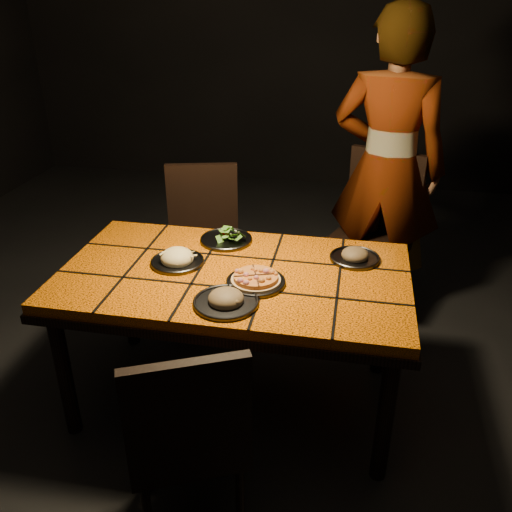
% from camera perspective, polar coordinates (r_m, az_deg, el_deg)
% --- Properties ---
extents(room_shell, '(6.04, 7.04, 3.08)m').
position_cam_1_polar(room_shell, '(2.24, -2.70, 15.47)').
color(room_shell, black).
rests_on(room_shell, ground).
extents(dining_table, '(1.62, 0.92, 0.75)m').
position_cam_1_polar(dining_table, '(2.54, -2.30, -3.20)').
color(dining_table, orange).
rests_on(dining_table, ground).
extents(chair_near, '(0.55, 0.55, 0.91)m').
position_cam_1_polar(chair_near, '(2.02, -7.21, -18.10)').
color(chair_near, black).
rests_on(chair_near, ground).
extents(chair_far_left, '(0.53, 0.53, 0.97)m').
position_cam_1_polar(chair_far_left, '(3.36, -5.58, 2.33)').
color(chair_far_left, black).
rests_on(chair_far_left, ground).
extents(chair_far_right, '(0.61, 0.61, 1.04)m').
position_cam_1_polar(chair_far_right, '(3.44, 12.41, 3.20)').
color(chair_far_right, black).
rests_on(chair_far_right, ground).
extents(diner, '(0.76, 0.58, 1.88)m').
position_cam_1_polar(diner, '(3.38, 13.65, 8.88)').
color(diner, brown).
rests_on(diner, ground).
extents(plate_pizza, '(0.28, 0.28, 0.04)m').
position_cam_1_polar(plate_pizza, '(2.39, -0.02, -2.59)').
color(plate_pizza, '#3B3C41').
rests_on(plate_pizza, dining_table).
extents(plate_pasta, '(0.25, 0.25, 0.08)m').
position_cam_1_polar(plate_pasta, '(2.58, -8.29, -0.33)').
color(plate_pasta, '#3B3C41').
rests_on(plate_pasta, dining_table).
extents(plate_salad, '(0.27, 0.27, 0.07)m').
position_cam_1_polar(plate_salad, '(2.78, -3.16, 2.03)').
color(plate_salad, '#3B3C41').
rests_on(plate_salad, dining_table).
extents(plate_mushroom_a, '(0.27, 0.27, 0.09)m').
position_cam_1_polar(plate_mushroom_a, '(2.24, -3.19, -4.57)').
color(plate_mushroom_a, '#3B3C41').
rests_on(plate_mushroom_a, dining_table).
extents(plate_mushroom_b, '(0.24, 0.24, 0.08)m').
position_cam_1_polar(plate_mushroom_b, '(2.63, 10.37, 0.03)').
color(plate_mushroom_b, '#3B3C41').
rests_on(plate_mushroom_b, dining_table).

